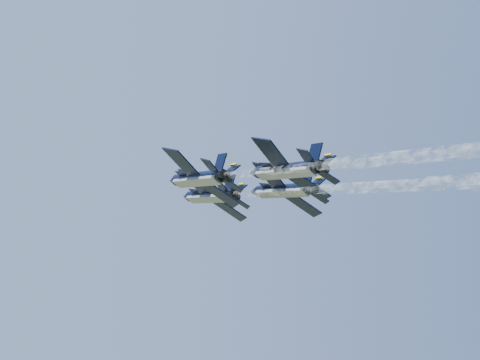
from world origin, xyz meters
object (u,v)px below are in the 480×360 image
object	(u,v)px
jet_lead	(209,196)
jet_right	(282,190)
jet_left	(197,179)
jet_slot	(285,170)

from	to	relation	value
jet_lead	jet_right	distance (m)	12.87
jet_left	jet_right	world-z (taller)	same
jet_left	jet_slot	world-z (taller)	same
jet_left	jet_lead	bearing A→B (deg)	51.47
jet_right	jet_slot	distance (m)	13.72
jet_right	jet_slot	bearing A→B (deg)	-125.17
jet_right	jet_left	bearing A→B (deg)	179.10
jet_lead	jet_left	world-z (taller)	same
jet_lead	jet_slot	xyz separation A→B (m)	(5.74, -20.89, 0.00)
jet_right	jet_slot	xyz separation A→B (m)	(-4.41, -12.99, 0.00)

